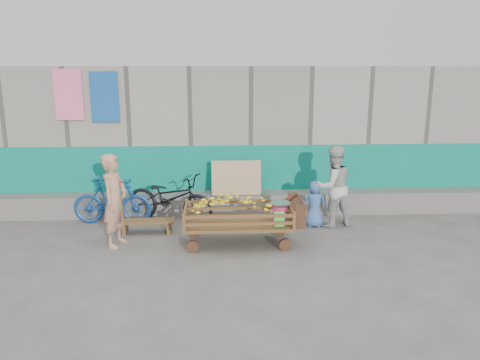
{
  "coord_description": "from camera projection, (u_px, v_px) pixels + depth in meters",
  "views": [
    {
      "loc": [
        -0.13,
        -6.97,
        2.98
      ],
      "look_at": [
        0.32,
        1.2,
        1.0
      ],
      "focal_mm": 35.0,
      "sensor_mm": 36.0,
      "label": 1
    }
  ],
  "objects": [
    {
      "name": "bicycle_blue",
      "position": [
        112.0,
        201.0,
        9.05
      ],
      "size": [
        1.55,
        0.54,
        0.91
      ],
      "primitive_type": "imported",
      "rotation": [
        0.0,
        0.0,
        1.49
      ],
      "color": "#154796",
      "rests_on": "ground"
    },
    {
      "name": "ground",
      "position": [
        224.0,
        259.0,
        7.47
      ],
      "size": [
        80.0,
        80.0,
        0.0
      ],
      "primitive_type": "plane",
      "color": "#52504A",
      "rests_on": "ground"
    },
    {
      "name": "bench",
      "position": [
        147.0,
        224.0,
        8.58
      ],
      "size": [
        1.0,
        0.3,
        0.25
      ],
      "color": "#553419",
      "rests_on": "ground"
    },
    {
      "name": "child",
      "position": [
        315.0,
        204.0,
        8.89
      ],
      "size": [
        0.46,
        0.32,
        0.89
      ],
      "primitive_type": "imported",
      "rotation": [
        0.0,
        0.0,
        3.06
      ],
      "color": "#4169AE",
      "rests_on": "ground"
    },
    {
      "name": "bicycle_dark",
      "position": [
        170.0,
        198.0,
        9.15
      ],
      "size": [
        1.95,
        1.35,
        0.97
      ],
      "primitive_type": "imported",
      "rotation": [
        0.0,
        0.0,
        1.15
      ],
      "color": "black",
      "rests_on": "ground"
    },
    {
      "name": "woman",
      "position": [
        333.0,
        187.0,
        8.85
      ],
      "size": [
        0.9,
        0.8,
        1.56
      ],
      "primitive_type": "imported",
      "rotation": [
        0.0,
        0.0,
        3.46
      ],
      "color": "beige",
      "rests_on": "ground"
    },
    {
      "name": "building_wall",
      "position": [
        220.0,
        133.0,
        11.06
      ],
      "size": [
        12.0,
        3.5,
        3.0
      ],
      "color": "gray",
      "rests_on": "ground"
    },
    {
      "name": "vendor_man",
      "position": [
        115.0,
        201.0,
        7.86
      ],
      "size": [
        0.53,
        0.66,
        1.59
      ],
      "primitive_type": "imported",
      "rotation": [
        0.0,
        0.0,
        1.28
      ],
      "color": "tan",
      "rests_on": "ground"
    },
    {
      "name": "banana_cart",
      "position": [
        236.0,
        212.0,
        7.95
      ],
      "size": [
        2.02,
        0.92,
        0.86
      ],
      "color": "#553419",
      "rests_on": "ground"
    }
  ]
}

